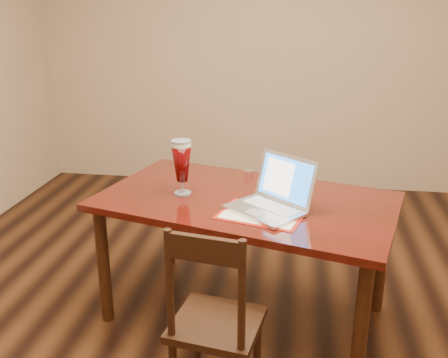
# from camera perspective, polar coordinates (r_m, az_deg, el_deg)

# --- Properties ---
(ground) EXTENTS (5.00, 5.00, 0.00)m
(ground) POSITION_cam_1_polar(r_m,az_deg,el_deg) (2.85, 1.95, -17.77)
(ground) COLOR black
(ground) RESTS_ON ground
(dining_table) EXTENTS (1.73, 1.25, 1.03)m
(dining_table) POSITION_cam_1_polar(r_m,az_deg,el_deg) (2.71, 2.32, -3.67)
(dining_table) COLOR #4F0C0A
(dining_table) RESTS_ON ground
(dining_chair) EXTENTS (0.43, 0.41, 0.89)m
(dining_chair) POSITION_cam_1_polar(r_m,az_deg,el_deg) (2.25, -1.11, -16.06)
(dining_chair) COLOR black
(dining_chair) RESTS_ON ground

